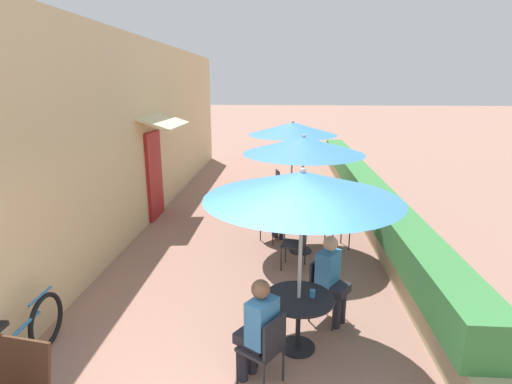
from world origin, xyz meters
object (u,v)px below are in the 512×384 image
patio_table_mid (301,226)px  coffee_cup_mid (299,218)px  cafe_chair_near_left (266,345)px  seated_patron_near_left (258,327)px  cafe_chair_far_right (281,183)px  cafe_chair_mid_right (298,241)px  bicycle_leaning (20,345)px  cafe_chair_mid_back (336,222)px  patio_umbrella_mid (304,145)px  seated_patron_mid_left (274,209)px  cafe_chair_mid_left (270,218)px  patio_table_far (291,189)px  coffee_cup_near (312,293)px  cafe_chair_far_left (303,197)px  seated_patron_near_right (331,276)px  patio_umbrella_far (293,129)px  cafe_chair_near_right (323,285)px  patio_table_near (299,310)px  patio_umbrella_near (302,185)px

patio_table_mid → coffee_cup_mid: coffee_cup_mid is taller
cafe_chair_near_left → patio_table_mid: bearing=25.8°
seated_patron_near_left → cafe_chair_far_right: bearing=32.3°
cafe_chair_mid_right → bicycle_leaning: cafe_chair_mid_right is taller
cafe_chair_near_left → cafe_chair_mid_back: same height
cafe_chair_mid_back → coffee_cup_mid: size_ratio=9.67×
patio_umbrella_mid → seated_patron_mid_left: bearing=135.1°
cafe_chair_mid_left → patio_table_far: (0.47, 2.34, 0.02)m
coffee_cup_near → cafe_chair_far_left: bearing=88.7°
seated_patron_near_right → cafe_chair_far_right: bearing=-139.2°
seated_patron_near_left → patio_umbrella_far: (0.47, 6.42, 1.41)m
cafe_chair_mid_back → cafe_chair_far_right: bearing=-88.5°
cafe_chair_mid_left → cafe_chair_far_right: size_ratio=1.00×
coffee_cup_near → cafe_chair_mid_left: 3.50m
coffee_cup_near → cafe_chair_near_right: bearing=72.8°
seated_patron_near_right → seated_patron_mid_left: size_ratio=1.00×
seated_patron_near_right → cafe_chair_near_left: bearing=1.5°
patio_table_near → cafe_chair_mid_right: cafe_chair_mid_right is taller
patio_table_near → bicycle_leaning: (-3.12, -0.66, -0.17)m
seated_patron_mid_left → cafe_chair_mid_back: bearing=31.6°
cafe_chair_near_right → patio_table_mid: size_ratio=1.02×
patio_table_far → coffee_cup_mid: bearing=-88.1°
patio_table_mid → seated_patron_mid_left: seated_patron_mid_left is taller
seated_patron_near_right → cafe_chair_far_left: size_ratio=1.44×
seated_patron_near_right → coffee_cup_mid: size_ratio=13.89×
cafe_chair_mid_back → seated_patron_mid_left: bearing=-28.4°
coffee_cup_mid → patio_table_near: bearing=-92.2°
cafe_chair_near_left → seated_patron_mid_left: size_ratio=0.70×
cafe_chair_mid_left → coffee_cup_mid: size_ratio=9.67×
patio_umbrella_near → cafe_chair_mid_back: patio_umbrella_near is taller
patio_table_near → seated_patron_near_left: seated_patron_near_left is taller
patio_table_mid → bicycle_leaning: (-3.28, -3.67, -0.17)m
cafe_chair_near_right → patio_umbrella_far: 5.38m
cafe_chair_near_left → seated_patron_near_right: seated_patron_near_right is taller
cafe_chair_near_left → patio_umbrella_far: (0.37, 6.49, 1.58)m
seated_patron_near_left → seated_patron_near_right: (0.92, 1.24, 0.00)m
cafe_chair_mid_back → coffee_cup_mid: 0.92m
cafe_chair_far_left → patio_umbrella_near: bearing=162.5°
cafe_chair_mid_right → cafe_chair_far_right: (-0.32, 4.29, 0.00)m
cafe_chair_near_left → cafe_chair_far_right: 7.21m
patio_table_mid → bicycle_leaning: bearing=-131.8°
cafe_chair_far_left → patio_umbrella_mid: bearing=162.3°
patio_umbrella_near → cafe_chair_near_right: bearing=61.8°
cafe_chair_near_right → bicycle_leaning: bearing=-35.0°
seated_patron_near_left → seated_patron_mid_left: bearing=32.9°
patio_umbrella_far → cafe_chair_far_right: size_ratio=2.64×
patio_umbrella_near → patio_umbrella_mid: bearing=87.0°
cafe_chair_mid_left → seated_patron_near_left: bearing=-47.6°
patio_umbrella_near → coffee_cup_near: (0.16, 0.02, -1.35)m
cafe_chair_mid_left → coffee_cup_near: bearing=-37.4°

